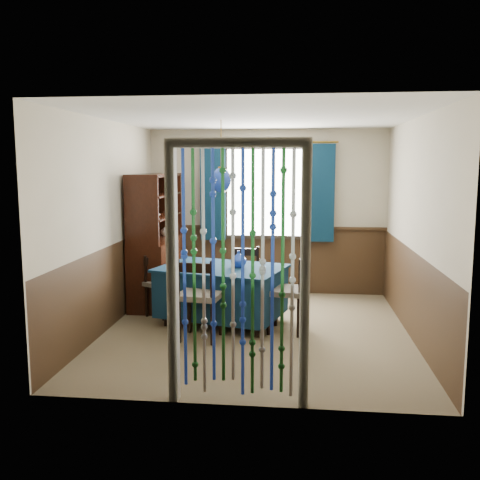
# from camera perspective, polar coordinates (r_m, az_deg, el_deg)

# --- Properties ---
(floor) EXTENTS (4.00, 4.00, 0.00)m
(floor) POSITION_cam_1_polar(r_m,az_deg,el_deg) (6.48, 1.74, -9.68)
(floor) COLOR brown
(floor) RESTS_ON ground
(ceiling) EXTENTS (4.00, 4.00, 0.00)m
(ceiling) POSITION_cam_1_polar(r_m,az_deg,el_deg) (6.19, 1.84, 12.94)
(ceiling) COLOR silver
(ceiling) RESTS_ON ground
(wall_back) EXTENTS (3.60, 0.00, 3.60)m
(wall_back) POSITION_cam_1_polar(r_m,az_deg,el_deg) (8.20, 2.89, 2.99)
(wall_back) COLOR #BCB39A
(wall_back) RESTS_ON ground
(wall_front) EXTENTS (3.60, 0.00, 3.60)m
(wall_front) POSITION_cam_1_polar(r_m,az_deg,el_deg) (4.24, -0.33, -1.75)
(wall_front) COLOR #BCB39A
(wall_front) RESTS_ON ground
(wall_left) EXTENTS (0.00, 4.00, 4.00)m
(wall_left) POSITION_cam_1_polar(r_m,az_deg,el_deg) (6.60, -13.99, 1.53)
(wall_left) COLOR #BCB39A
(wall_left) RESTS_ON ground
(wall_right) EXTENTS (0.00, 4.00, 4.00)m
(wall_right) POSITION_cam_1_polar(r_m,az_deg,el_deg) (6.33, 18.26, 1.10)
(wall_right) COLOR #BCB39A
(wall_right) RESTS_ON ground
(wainscot_back) EXTENTS (3.60, 0.00, 3.60)m
(wainscot_back) POSITION_cam_1_polar(r_m,az_deg,el_deg) (8.28, 2.85, -2.20)
(wainscot_back) COLOR #372415
(wainscot_back) RESTS_ON ground
(wainscot_front) EXTENTS (3.60, 0.00, 3.60)m
(wainscot_front) POSITION_cam_1_polar(r_m,az_deg,el_deg) (4.44, -0.29, -11.29)
(wainscot_front) COLOR #372415
(wainscot_front) RESTS_ON ground
(wainscot_left) EXTENTS (0.00, 4.00, 4.00)m
(wainscot_left) POSITION_cam_1_polar(r_m,az_deg,el_deg) (6.72, -13.66, -4.84)
(wainscot_left) COLOR #372415
(wainscot_left) RESTS_ON ground
(wainscot_right) EXTENTS (0.00, 4.00, 4.00)m
(wainscot_right) POSITION_cam_1_polar(r_m,az_deg,el_deg) (6.46, 17.84, -5.52)
(wainscot_right) COLOR #372415
(wainscot_right) RESTS_ON ground
(window) EXTENTS (1.32, 0.12, 1.42)m
(window) POSITION_cam_1_polar(r_m,az_deg,el_deg) (8.12, 2.88, 5.06)
(window) COLOR black
(window) RESTS_ON wall_back
(doorway) EXTENTS (1.16, 0.12, 2.18)m
(doorway) POSITION_cam_1_polar(r_m,az_deg,el_deg) (4.34, -0.23, -4.22)
(doorway) COLOR silver
(doorway) RESTS_ON ground
(dining_table) EXTENTS (1.71, 1.40, 0.72)m
(dining_table) POSITION_cam_1_polar(r_m,az_deg,el_deg) (6.68, -1.95, -5.39)
(dining_table) COLOR #0B243B
(dining_table) RESTS_ON floor
(chair_near) EXTENTS (0.52, 0.50, 0.94)m
(chair_near) POSITION_cam_1_polar(r_m,az_deg,el_deg) (6.06, -4.36, -6.03)
(chair_near) COLOR black
(chair_near) RESTS_ON floor
(chair_far) EXTENTS (0.46, 0.45, 0.86)m
(chair_far) POSITION_cam_1_polar(r_m,az_deg,el_deg) (7.24, 0.34, -4.00)
(chair_far) COLOR black
(chair_far) RESTS_ON floor
(chair_left) EXTENTS (0.53, 0.53, 0.80)m
(chair_left) POSITION_cam_1_polar(r_m,az_deg,el_deg) (7.09, -8.35, -4.59)
(chair_left) COLOR black
(chair_left) RESTS_ON floor
(chair_right) EXTENTS (0.50, 0.52, 0.92)m
(chair_right) POSITION_cam_1_polar(r_m,az_deg,el_deg) (6.35, 5.30, -5.49)
(chair_right) COLOR black
(chair_right) RESTS_ON floor
(sideboard) EXTENTS (0.50, 1.42, 1.84)m
(sideboard) POSITION_cam_1_polar(r_m,az_deg,el_deg) (7.74, -8.94, -2.02)
(sideboard) COLOR black
(sideboard) RESTS_ON floor
(pendant_lamp) EXTENTS (0.24, 0.24, 0.87)m
(pendant_lamp) POSITION_cam_1_polar(r_m,az_deg,el_deg) (6.50, -2.01, 6.42)
(pendant_lamp) COLOR olive
(pendant_lamp) RESTS_ON ceiling
(vase_table) EXTENTS (0.19, 0.19, 0.19)m
(vase_table) POSITION_cam_1_polar(r_m,az_deg,el_deg) (6.60, -0.15, -2.10)
(vase_table) COLOR #16349D
(vase_table) RESTS_ON dining_table
(bowl_shelf) EXTENTS (0.24, 0.24, 0.05)m
(bowl_shelf) POSITION_cam_1_polar(r_m,az_deg,el_deg) (7.31, -9.28, 2.56)
(bowl_shelf) COLOR beige
(bowl_shelf) RESTS_ON sideboard
(vase_sideboard) EXTENTS (0.21, 0.21, 0.18)m
(vase_sideboard) POSITION_cam_1_polar(r_m,az_deg,el_deg) (8.02, -7.90, 1.11)
(vase_sideboard) COLOR beige
(vase_sideboard) RESTS_ON sideboard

